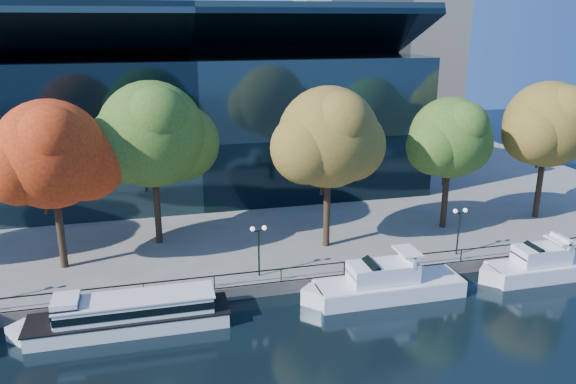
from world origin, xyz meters
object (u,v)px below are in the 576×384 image
object	(u,v)px
lamp_1	(259,239)
lamp_2	(459,221)
tree_3	(331,139)
cruiser_near	(383,283)
cruiser_far	(540,265)
tree_5	(549,126)
tour_boat	(124,313)
tree_2	(154,137)
tree_1	(53,157)
tree_4	(452,140)

from	to	relation	value
lamp_1	lamp_2	bearing A→B (deg)	0.00
tree_3	lamp_2	world-z (taller)	tree_3
cruiser_near	tree_3	xyz separation A→B (m)	(-1.59, 8.21, 9.25)
cruiser_far	tree_5	size ratio (longest dim) A/B	0.78
tour_boat	tree_2	xyz separation A→B (m)	(2.84, 12.43, 9.30)
tree_1	tour_boat	bearing A→B (deg)	-62.96
cruiser_far	tree_1	size ratio (longest dim) A/B	0.78
tour_boat	tree_4	size ratio (longest dim) A/B	1.17
cruiser_far	tree_2	distance (m)	32.91
tour_boat	tree_3	bearing A→B (deg)	26.05
cruiser_near	tree_2	world-z (taller)	tree_2
cruiser_far	tree_3	bearing A→B (deg)	151.45
tree_3	tree_2	bearing A→B (deg)	163.24
tour_boat	cruiser_near	xyz separation A→B (m)	(18.40, 0.01, -0.05)
tour_boat	tree_5	world-z (taller)	tree_5
tree_1	tree_2	bearing A→B (deg)	24.42
tree_1	tree_3	distance (m)	21.46
cruiser_far	tree_3	xyz separation A→B (m)	(-15.03, 8.18, 9.27)
lamp_1	tree_5	bearing A→B (deg)	12.55
tour_boat	lamp_1	size ratio (longest dim) A/B	3.54
lamp_2	tree_4	bearing A→B (deg)	69.51
cruiser_near	cruiser_far	world-z (taller)	cruiser_near
lamp_1	tree_1	bearing A→B (deg)	159.99
tour_boat	cruiser_far	distance (m)	31.85
tree_1	lamp_2	world-z (taller)	tree_1
cruiser_near	tree_4	xyz separation A→B (m)	(10.49, 9.92, 8.29)
cruiser_near	lamp_2	xyz separation A→B (m)	(8.19, 3.77, 2.88)
tour_boat	cruiser_near	size ratio (longest dim) A/B	1.16
tour_boat	lamp_2	bearing A→B (deg)	8.09
tour_boat	tree_4	distance (m)	31.64
cruiser_near	tree_2	distance (m)	22.00
tree_1	cruiser_far	bearing A→B (deg)	-13.87
tree_1	lamp_1	bearing A→B (deg)	-20.01
tree_3	tree_1	bearing A→B (deg)	177.80
cruiser_far	tree_4	xyz separation A→B (m)	(-2.96, 9.89, 8.31)
tree_4	lamp_2	xyz separation A→B (m)	(-2.30, -6.15, -5.41)
tree_4	tree_5	world-z (taller)	tree_5
tree_2	cruiser_near	bearing A→B (deg)	-38.59
tree_5	lamp_2	bearing A→B (deg)	-152.73
tree_2	lamp_1	world-z (taller)	tree_2
tree_1	lamp_1	distance (m)	16.51
tree_1	tree_2	world-z (taller)	tree_2
cruiser_far	tree_1	world-z (taller)	tree_1
tour_boat	tree_5	distance (m)	41.63
cruiser_far	tree_4	size ratio (longest dim) A/B	0.85
cruiser_far	tree_1	bearing A→B (deg)	166.13
cruiser_near	tree_1	distance (m)	26.27
tree_3	lamp_1	distance (m)	10.44
tree_4	tree_5	distance (m)	10.47
tree_5	cruiser_far	bearing A→B (deg)	-125.97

